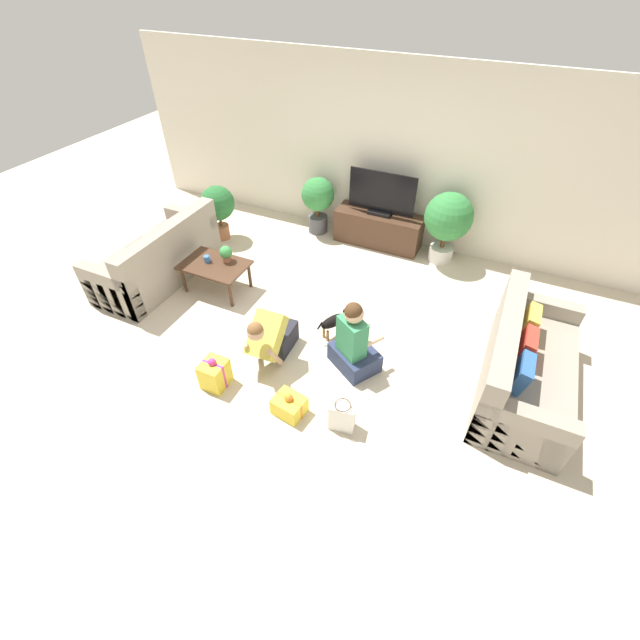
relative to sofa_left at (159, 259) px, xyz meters
name	(u,v)px	position (x,y,z in m)	size (l,w,h in m)	color
ground_plane	(309,332)	(2.42, -0.16, -0.32)	(16.00, 16.00, 0.00)	beige
wall_back	(387,156)	(2.42, 2.47, 0.98)	(8.40, 0.06, 2.60)	silver
sofa_left	(159,259)	(0.00, 0.00, 0.00)	(0.85, 1.85, 0.88)	gray
sofa_right	(523,368)	(4.85, 0.00, 0.00)	(0.85, 1.85, 0.88)	gray
coffee_table	(215,267)	(0.89, 0.10, 0.05)	(0.88, 0.59, 0.42)	#472D1E
tv_console	(378,229)	(2.49, 2.18, -0.05)	(1.35, 0.44, 0.52)	#472D1E
tv	(382,196)	(2.49, 2.18, 0.50)	(1.02, 0.20, 0.65)	black
potted_plant_back_right	(448,220)	(3.52, 2.13, 0.36)	(0.68, 0.68, 1.07)	beige
potted_plant_back_left	(318,199)	(1.47, 2.13, 0.26)	(0.52, 0.52, 0.91)	#4C4C51
potted_plant_corner_left	(218,205)	(0.15, 1.28, 0.26)	(0.53, 0.53, 0.87)	#A36042
person_kneeling	(271,337)	(2.23, -0.72, 0.02)	(0.36, 0.81, 0.78)	#23232D
person_sitting	(354,344)	(3.12, -0.45, 0.03)	(0.65, 0.62, 0.93)	#283351
dog	(337,320)	(2.74, -0.04, -0.09)	(0.32, 0.47, 0.33)	black
gift_box_a	(289,405)	(2.77, -1.33, -0.21)	(0.34, 0.30, 0.28)	yellow
gift_box_b	(215,374)	(1.87, -1.33, -0.15)	(0.26, 0.28, 0.40)	yellow
gift_bag_a	(342,416)	(3.33, -1.26, -0.15)	(0.27, 0.19, 0.36)	white
mug	(207,259)	(0.78, 0.11, 0.15)	(0.12, 0.08, 0.09)	#386BAD
tabletop_plant	(226,253)	(1.00, 0.24, 0.23)	(0.17, 0.17, 0.22)	#A36042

